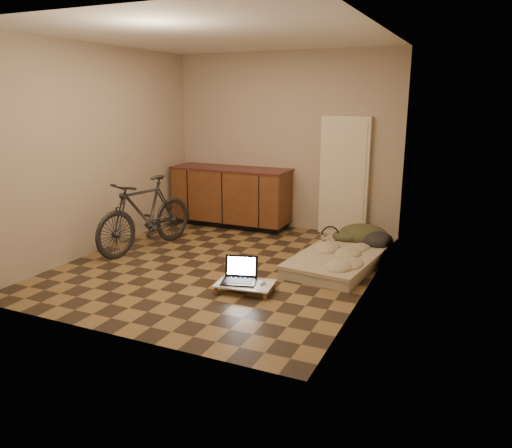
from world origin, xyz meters
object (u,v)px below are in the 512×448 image
at_px(futon, 342,257).
at_px(lap_desk, 245,284).
at_px(laptop, 240,276).
at_px(bicycle, 145,210).

relative_size(futon, lap_desk, 2.96).
bearing_deg(laptop, lap_desk, -39.22).
bearing_deg(futon, bicycle, -161.49).
bearing_deg(lap_desk, bicycle, 149.11).
relative_size(futon, laptop, 4.44).
xyz_separation_m(bicycle, lap_desk, (1.82, -0.79, -0.44)).
xyz_separation_m(bicycle, laptop, (1.74, -0.76, -0.38)).
height_order(futon, lap_desk, futon).
distance_m(futon, laptop, 1.49).
bearing_deg(lap_desk, laptop, 149.05).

